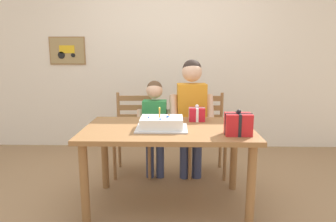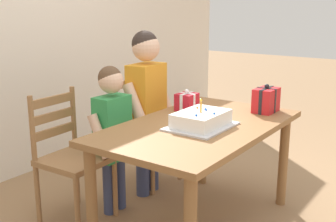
# 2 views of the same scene
# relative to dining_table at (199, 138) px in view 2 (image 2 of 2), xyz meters

# --- Properties ---
(back_wall) EXTENTS (6.40, 0.11, 2.60)m
(back_wall) POSITION_rel_dining_table_xyz_m (-0.01, 1.82, 0.66)
(back_wall) COLOR silver
(back_wall) RESTS_ON ground
(dining_table) EXTENTS (1.48, 0.86, 0.74)m
(dining_table) POSITION_rel_dining_table_xyz_m (0.00, 0.00, 0.00)
(dining_table) COLOR olive
(dining_table) RESTS_ON ground
(birthday_cake) EXTENTS (0.44, 0.34, 0.19)m
(birthday_cake) POSITION_rel_dining_table_xyz_m (-0.06, -0.05, 0.15)
(birthday_cake) COLOR silver
(birthday_cake) RESTS_ON dining_table
(gift_box_red_large) EXTENTS (0.15, 0.13, 0.16)m
(gift_box_red_large) POSITION_rel_dining_table_xyz_m (0.27, 0.27, 0.16)
(gift_box_red_large) COLOR red
(gift_box_red_large) RESTS_ON dining_table
(gift_box_beside_cake) EXTENTS (0.21, 0.14, 0.21)m
(gift_box_beside_cake) POSITION_rel_dining_table_xyz_m (0.56, -0.23, 0.19)
(gift_box_beside_cake) COLOR red
(gift_box_beside_cake) RESTS_ON dining_table
(chair_left) EXTENTS (0.44, 0.44, 0.92)m
(chair_left) POSITION_rel_dining_table_xyz_m (-0.42, 0.79, -0.17)
(chair_left) COLOR #996B42
(chair_left) RESTS_ON ground
(chair_right) EXTENTS (0.43, 0.43, 0.92)m
(chair_right) POSITION_rel_dining_table_xyz_m (0.42, 0.79, -0.17)
(chair_right) COLOR #996B42
(chair_right) RESTS_ON ground
(child_older) EXTENTS (0.49, 0.28, 1.31)m
(child_older) POSITION_rel_dining_table_xyz_m (0.24, 0.62, 0.16)
(child_older) COLOR #38426B
(child_older) RESTS_ON ground
(child_younger) EXTENTS (0.39, 0.22, 1.09)m
(child_younger) POSITION_rel_dining_table_xyz_m (-0.16, 0.62, 0.02)
(child_younger) COLOR #38426B
(child_younger) RESTS_ON ground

